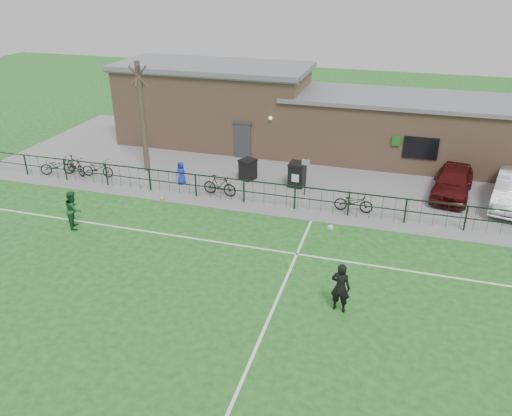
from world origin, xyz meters
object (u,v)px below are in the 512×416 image
(wheelie_bin_left, at_px, (248,170))
(bicycle_b, at_px, (75,165))
(car_maroon, at_px, (453,182))
(bicycle_d, at_px, (220,185))
(bicycle_a, at_px, (57,166))
(bicycle_c, at_px, (98,168))
(bare_tree, at_px, (142,118))
(spectator_child, at_px, (181,173))
(wheelie_bin_right, at_px, (297,175))
(outfield_player, at_px, (74,209))
(sign_post, at_px, (305,177))
(bicycle_e, at_px, (354,202))
(ball_ground, at_px, (162,198))

(wheelie_bin_left, bearing_deg, bicycle_b, -144.18)
(car_maroon, height_order, bicycle_d, car_maroon)
(wheelie_bin_left, relative_size, bicycle_a, 0.57)
(bicycle_c, relative_size, bicycle_d, 1.01)
(bicycle_a, relative_size, bicycle_c, 1.03)
(wheelie_bin_left, xyz_separation_m, bicycle_b, (-9.24, -2.07, 0.01))
(bicycle_b, height_order, bicycle_d, bicycle_d)
(bicycle_b, bearing_deg, bare_tree, -39.48)
(spectator_child, bearing_deg, car_maroon, 20.40)
(car_maroon, relative_size, bicycle_c, 2.44)
(wheelie_bin_right, xyz_separation_m, outfield_player, (-8.32, -7.24, 0.24))
(wheelie_bin_right, relative_size, sign_post, 0.59)
(sign_post, height_order, bicycle_a, sign_post)
(bare_tree, relative_size, bicycle_e, 3.37)
(wheelie_bin_left, xyz_separation_m, ball_ground, (-3.25, -3.74, -0.43))
(bare_tree, distance_m, bicycle_e, 12.11)
(bicycle_a, relative_size, outfield_player, 1.07)
(car_maroon, xyz_separation_m, outfield_player, (-15.96, -8.22, 0.09))
(bicycle_a, height_order, bicycle_d, bicycle_d)
(wheelie_bin_left, bearing_deg, ball_ground, -107.85)
(bicycle_e, relative_size, spectator_child, 1.46)
(bicycle_e, relative_size, outfield_player, 1.05)
(bicycle_a, height_order, ball_ground, bicycle_a)
(bare_tree, bearing_deg, wheelie_bin_left, 3.66)
(wheelie_bin_right, xyz_separation_m, bicycle_e, (3.17, -2.25, -0.12))
(bare_tree, relative_size, bicycle_a, 3.29)
(bicycle_e, height_order, ball_ground, bicycle_e)
(bicycle_b, relative_size, bicycle_e, 0.98)
(car_maroon, bearing_deg, outfield_player, -143.34)
(wheelie_bin_right, height_order, bicycle_c, wheelie_bin_right)
(bicycle_a, xyz_separation_m, spectator_child, (7.08, 0.68, 0.13))
(wheelie_bin_right, xyz_separation_m, car_maroon, (7.64, 0.98, 0.15))
(ball_ground, bearing_deg, wheelie_bin_left, 48.96)
(wheelie_bin_left, bearing_deg, bicycle_c, -142.67)
(wheelie_bin_left, relative_size, outfield_player, 0.61)
(bare_tree, bearing_deg, sign_post, -5.27)
(wheelie_bin_left, bearing_deg, bicycle_d, -83.22)
(sign_post, bearing_deg, bicycle_e, -24.61)
(bicycle_e, bearing_deg, wheelie_bin_left, 67.33)
(outfield_player, bearing_deg, bicycle_a, 14.73)
(wheelie_bin_right, height_order, ball_ground, wheelie_bin_right)
(wheelie_bin_right, bearing_deg, sign_post, -56.35)
(bicycle_d, distance_m, ball_ground, 2.90)
(car_maroon, height_order, bicycle_c, car_maroon)
(ball_ground, bearing_deg, wheelie_bin_right, 31.22)
(bicycle_c, xyz_separation_m, bicycle_e, (13.79, -0.38, 0.00))
(bicycle_c, bearing_deg, bicycle_e, -97.04)
(sign_post, relative_size, bicycle_d, 1.14)
(wheelie_bin_left, distance_m, spectator_child, 3.54)
(spectator_child, bearing_deg, bicycle_e, 5.25)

